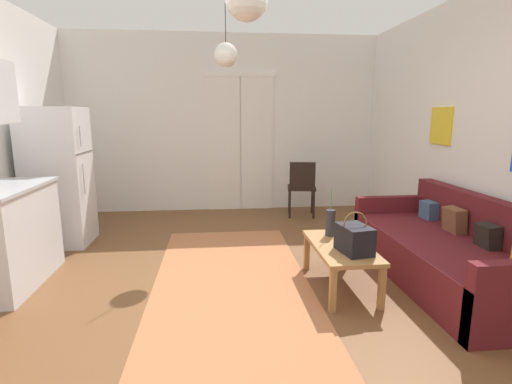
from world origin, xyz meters
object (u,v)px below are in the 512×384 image
at_px(coffee_table, 341,251).
at_px(accent_chair, 302,185).
at_px(bamboo_vase, 330,223).
at_px(pendant_lamp_far, 226,55).
at_px(couch, 451,254).
at_px(refrigerator, 58,177).
at_px(handbag, 354,239).

xyz_separation_m(coffee_table, accent_chair, (0.20, 2.48, 0.14)).
bearing_deg(bamboo_vase, pendant_lamp_far, 127.18).
height_order(couch, refrigerator, refrigerator).
distance_m(coffee_table, bamboo_vase, 0.34).
bearing_deg(refrigerator, accent_chair, 16.34).
height_order(coffee_table, accent_chair, accent_chair).
height_order(couch, pendant_lamp_far, pendant_lamp_far).
height_order(couch, handbag, couch).
relative_size(couch, handbag, 6.18).
relative_size(handbag, refrigerator, 0.22).
distance_m(accent_chair, pendant_lamp_far, 2.29).
xyz_separation_m(bamboo_vase, handbag, (0.07, -0.48, -0.01)).
xyz_separation_m(refrigerator, accent_chair, (3.15, 0.92, -0.33)).
relative_size(refrigerator, accent_chair, 1.90).
relative_size(bamboo_vase, handbag, 1.34).
xyz_separation_m(accent_chair, pendant_lamp_far, (-1.15, -0.97, 1.73)).
bearing_deg(handbag, coffee_table, 103.79).
xyz_separation_m(refrigerator, pendant_lamp_far, (2.00, -0.04, 1.40)).
bearing_deg(pendant_lamp_far, accent_chair, 40.06).
xyz_separation_m(couch, accent_chair, (-0.88, 2.45, 0.23)).
relative_size(bamboo_vase, pendant_lamp_far, 0.68).
bearing_deg(accent_chair, coffee_table, 95.27).
bearing_deg(refrigerator, couch, -20.73).
height_order(coffee_table, refrigerator, refrigerator).
distance_m(couch, pendant_lamp_far, 3.19).
bearing_deg(couch, coffee_table, -178.34).
bearing_deg(accent_chair, bamboo_vase, 94.23).
bearing_deg(accent_chair, couch, 119.61).
relative_size(coffee_table, pendant_lamp_far, 1.38).
xyz_separation_m(coffee_table, refrigerator, (-2.96, 1.56, 0.47)).
distance_m(refrigerator, accent_chair, 3.30).
distance_m(handbag, accent_chair, 2.68).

